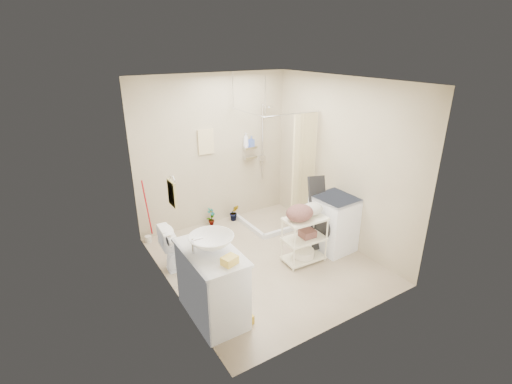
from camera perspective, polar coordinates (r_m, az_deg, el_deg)
floor at (r=5.65m, az=1.25°, el=-10.47°), size 3.20×3.20×0.00m
ceiling at (r=4.79m, az=1.51°, el=16.80°), size 2.80×3.20×0.04m
wall_back at (r=6.41m, az=-6.48°, el=6.16°), size 2.80×0.04×2.60m
wall_front at (r=3.94m, az=14.18°, el=-4.81°), size 2.80×0.04×2.60m
wall_left at (r=4.52m, az=-13.71°, el=-1.22°), size 0.04×3.20×2.60m
wall_right at (r=5.92m, az=12.85°, el=4.40°), size 0.04×3.20×2.60m
vanity at (r=4.45m, az=-6.80°, el=-13.82°), size 0.56×0.99×0.87m
sink at (r=4.20m, az=-6.86°, el=-7.73°), size 0.64×0.64×0.18m
counter_basket at (r=3.95m, az=-4.07°, el=-10.45°), size 0.19×0.17×0.09m
floor_basket at (r=4.52m, az=-1.91°, el=-18.89°), size 0.31×0.26×0.15m
toilet at (r=5.45m, az=-10.87°, el=-7.98°), size 0.70×0.42×0.69m
mop at (r=6.13m, az=-16.71°, el=-2.85°), size 0.11×0.11×1.10m
potted_plant_a at (r=6.63m, az=-6.91°, el=-3.79°), size 0.21×0.20×0.34m
potted_plant_b at (r=6.78m, az=-3.37°, el=-3.17°), size 0.20×0.18×0.31m
hanging_towel at (r=6.28m, az=-7.73°, el=7.66°), size 0.28×0.03×0.42m
towel_ring at (r=4.28m, az=-12.79°, el=0.02°), size 0.04×0.22×0.34m
tp_holder at (r=4.82m, az=-12.84°, el=-7.28°), size 0.08×0.12×0.14m
shower at (r=6.43m, az=2.62°, el=3.99°), size 1.10×1.10×2.10m
shampoo_bottle_a at (r=6.59m, az=-1.56°, el=8.02°), size 0.10×0.10×0.25m
shampoo_bottle_b at (r=6.62m, az=-0.72°, el=7.83°), size 0.10×0.10×0.19m
washing_machine at (r=5.90m, az=11.97°, el=-4.65°), size 0.63×0.65×0.87m
laundry_rack at (r=5.48m, az=7.46°, el=-6.65°), size 0.63×0.39×0.85m
ironing_board at (r=5.82m, az=9.57°, el=-3.11°), size 0.34×0.12×1.18m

